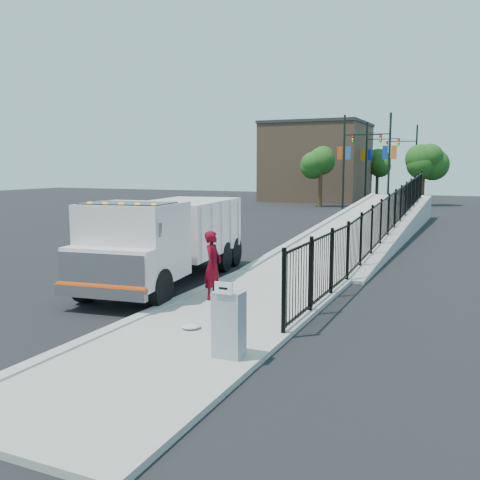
% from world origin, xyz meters
% --- Properties ---
extents(ground, '(120.00, 120.00, 0.00)m').
position_xyz_m(ground, '(0.00, 0.00, 0.00)').
color(ground, black).
rests_on(ground, ground).
extents(sidewalk, '(3.55, 12.00, 0.12)m').
position_xyz_m(sidewalk, '(1.93, -2.00, 0.06)').
color(sidewalk, '#9E998E').
rests_on(sidewalk, ground).
extents(curb, '(0.30, 12.00, 0.16)m').
position_xyz_m(curb, '(0.00, -2.00, 0.08)').
color(curb, '#ADAAA3').
rests_on(curb, ground).
extents(ramp, '(3.95, 24.06, 3.19)m').
position_xyz_m(ramp, '(2.12, 16.00, 0.00)').
color(ramp, '#9E998E').
rests_on(ramp, ground).
extents(iron_fence, '(0.10, 28.00, 1.80)m').
position_xyz_m(iron_fence, '(3.55, 12.00, 0.90)').
color(iron_fence, black).
rests_on(iron_fence, ground).
extents(truck, '(3.48, 8.20, 2.72)m').
position_xyz_m(truck, '(-1.64, 1.59, 1.53)').
color(truck, black).
rests_on(truck, ground).
extents(worker, '(0.52, 0.72, 1.84)m').
position_xyz_m(worker, '(0.81, 0.05, 1.04)').
color(worker, '#610411').
rests_on(worker, sidewalk).
extents(utility_cabinet, '(0.55, 0.40, 1.25)m').
position_xyz_m(utility_cabinet, '(3.10, -3.78, 0.75)').
color(utility_cabinet, gray).
rests_on(utility_cabinet, sidewalk).
extents(arrow_sign, '(0.35, 0.04, 0.22)m').
position_xyz_m(arrow_sign, '(3.10, -4.00, 1.48)').
color(arrow_sign, white).
rests_on(arrow_sign, utility_cabinet).
extents(debris, '(0.44, 0.44, 0.11)m').
position_xyz_m(debris, '(1.58, -2.54, 0.18)').
color(debris, silver).
rests_on(debris, sidewalk).
extents(light_pole_0, '(3.78, 0.22, 8.00)m').
position_xyz_m(light_pole_0, '(-3.31, 33.49, 4.36)').
color(light_pole_0, black).
rests_on(light_pole_0, ground).
extents(light_pole_1, '(3.78, 0.22, 8.00)m').
position_xyz_m(light_pole_1, '(-0.03, 33.01, 4.36)').
color(light_pole_1, black).
rests_on(light_pole_1, ground).
extents(light_pole_2, '(3.78, 0.22, 8.00)m').
position_xyz_m(light_pole_2, '(-2.94, 41.50, 4.36)').
color(light_pole_2, black).
rests_on(light_pole_2, ground).
extents(light_pole_3, '(3.78, 0.22, 8.00)m').
position_xyz_m(light_pole_3, '(0.54, 47.32, 4.36)').
color(light_pole_3, black).
rests_on(light_pole_3, ground).
extents(tree_0, '(2.57, 2.57, 5.28)m').
position_xyz_m(tree_0, '(-5.97, 34.69, 3.94)').
color(tree_0, '#382314').
rests_on(tree_0, ground).
extents(tree_1, '(2.73, 2.73, 5.36)m').
position_xyz_m(tree_1, '(2.30, 40.39, 3.95)').
color(tree_1, '#382314').
rests_on(tree_1, ground).
extents(tree_2, '(2.89, 2.89, 5.45)m').
position_xyz_m(tree_2, '(-3.58, 49.93, 3.96)').
color(tree_2, '#382314').
rests_on(tree_2, ground).
extents(building, '(10.00, 10.00, 8.00)m').
position_xyz_m(building, '(-9.00, 44.00, 4.00)').
color(building, '#8C664C').
rests_on(building, ground).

